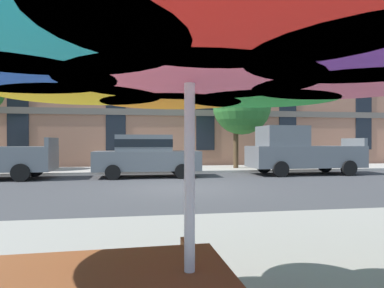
# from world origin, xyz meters

# --- Properties ---
(ground_plane) EXTENTS (120.00, 120.00, 0.00)m
(ground_plane) POSITION_xyz_m (0.00, 0.00, 0.00)
(ground_plane) COLOR #424244
(sidewalk_far) EXTENTS (56.00, 3.60, 0.12)m
(sidewalk_far) POSITION_xyz_m (0.00, 6.80, 0.06)
(sidewalk_far) COLOR #B2ADA3
(sidewalk_far) RESTS_ON ground
(apartment_building) EXTENTS (41.46, 12.08, 16.00)m
(apartment_building) POSITION_xyz_m (0.00, 14.99, 8.00)
(apartment_building) COLOR #A87056
(apartment_building) RESTS_ON ground
(sedan_gray) EXTENTS (4.40, 1.98, 1.78)m
(sedan_gray) POSITION_xyz_m (-1.07, 3.70, 0.95)
(sedan_gray) COLOR slate
(sedan_gray) RESTS_ON ground
(pickup_gray_midblock) EXTENTS (5.10, 2.12, 2.20)m
(pickup_gray_midblock) POSITION_xyz_m (5.89, 3.70, 1.03)
(pickup_gray_midblock) COLOR slate
(pickup_gray_midblock) RESTS_ON ground
(street_tree_middle) EXTENTS (3.07, 3.05, 5.10)m
(street_tree_middle) POSITION_xyz_m (3.90, 6.37, 3.57)
(street_tree_middle) COLOR #4C3823
(street_tree_middle) RESTS_ON ground
(patio_umbrella) EXTENTS (3.09, 3.09, 2.33)m
(patio_umbrella) POSITION_xyz_m (-1.23, -9.00, 2.04)
(patio_umbrella) COLOR silver
(patio_umbrella) RESTS_ON ground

